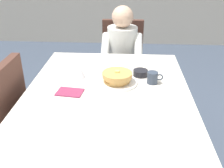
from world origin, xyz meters
name	(u,v)px	position (x,y,z in m)	size (l,w,h in m)	color
dining_table_main	(107,105)	(0.00, 0.00, 0.65)	(1.12, 1.52, 0.74)	silver
chair_diner	(122,59)	(0.07, 1.17, 0.53)	(0.44, 0.45, 0.93)	#4C2D23
diner_person	(122,52)	(0.07, 1.01, 0.67)	(0.40, 0.43, 1.12)	silver
plate_breakfast	(117,83)	(0.06, 0.15, 0.75)	(0.28, 0.28, 0.02)	white
breakfast_stack	(117,77)	(0.06, 0.15, 0.79)	(0.21, 0.21, 0.08)	tan
cup_coffee	(153,78)	(0.31, 0.18, 0.78)	(0.11, 0.08, 0.08)	#333D4C
bowl_butter	(140,73)	(0.23, 0.30, 0.76)	(0.11, 0.11, 0.04)	black
syrup_pitcher	(81,73)	(-0.21, 0.24, 0.78)	(0.08, 0.08, 0.07)	silver
fork_left_of_plate	(90,84)	(-0.13, 0.13, 0.74)	(0.18, 0.01, 0.01)	silver
knife_right_of_plate	(144,85)	(0.25, 0.13, 0.74)	(0.20, 0.01, 0.01)	silver
spoon_near_edge	(111,104)	(0.04, -0.13, 0.74)	(0.15, 0.01, 0.01)	silver
napkin_folded	(70,92)	(-0.25, 0.00, 0.74)	(0.17, 0.12, 0.01)	#8C2D4C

